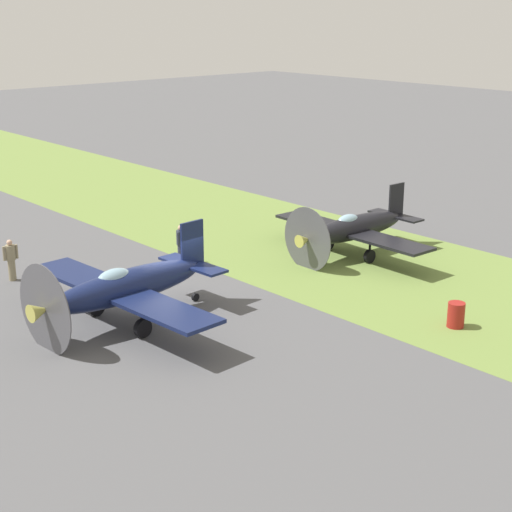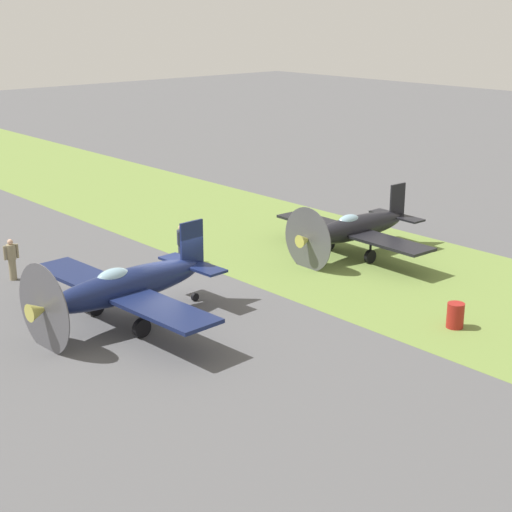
% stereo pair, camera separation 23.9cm
% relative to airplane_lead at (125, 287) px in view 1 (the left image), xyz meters
% --- Properties ---
extents(ground_plane, '(160.00, 160.00, 0.00)m').
position_rel_airplane_lead_xyz_m(ground_plane, '(0.79, -2.42, -1.38)').
color(ground_plane, '#515154').
extents(grass_verge, '(120.00, 11.00, 0.01)m').
position_rel_airplane_lead_xyz_m(grass_verge, '(0.79, -11.51, -1.38)').
color(grass_verge, olive).
rests_on(grass_verge, ground).
extents(airplane_lead, '(9.27, 7.33, 3.30)m').
position_rel_airplane_lead_xyz_m(airplane_lead, '(0.00, 0.00, 0.00)').
color(airplane_lead, '#141E47').
rests_on(airplane_lead, ground).
extents(airplane_wingman, '(8.43, 6.70, 3.02)m').
position_rel_airplane_lead_xyz_m(airplane_wingman, '(0.11, -12.14, -0.12)').
color(airplane_wingman, black).
rests_on(airplane_wingman, ground).
extents(ground_crew_chief, '(0.38, 0.63, 1.73)m').
position_rel_airplane_lead_xyz_m(ground_crew_chief, '(7.09, 0.89, -0.47)').
color(ground_crew_chief, '#847A5B').
rests_on(ground_crew_chief, ground).
extents(ground_crew_mechanic, '(0.38, 0.57, 1.73)m').
position_rel_airplane_lead_xyz_m(ground_crew_mechanic, '(4.26, -5.61, -0.47)').
color(ground_crew_mechanic, '#2D3342').
rests_on(ground_crew_mechanic, ground).
extents(fuel_drum, '(0.60, 0.60, 0.90)m').
position_rel_airplane_lead_xyz_m(fuel_drum, '(-7.96, -8.41, -0.93)').
color(fuel_drum, maroon).
rests_on(fuel_drum, ground).
extents(runway_marker_cone, '(0.36, 0.36, 0.44)m').
position_rel_airplane_lead_xyz_m(runway_marker_cone, '(5.21, -7.03, -1.16)').
color(runway_marker_cone, orange).
rests_on(runway_marker_cone, ground).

